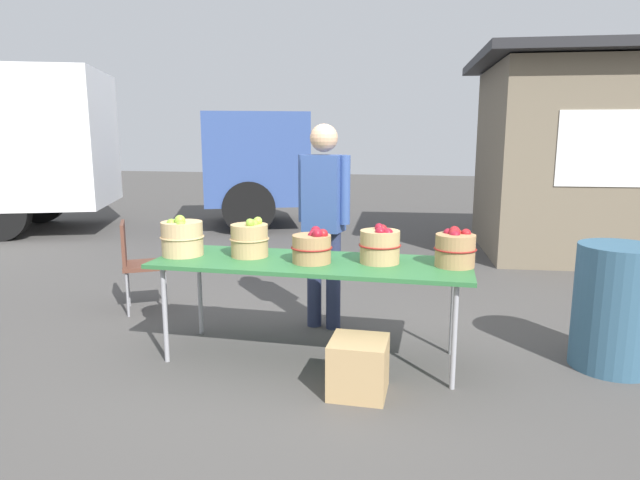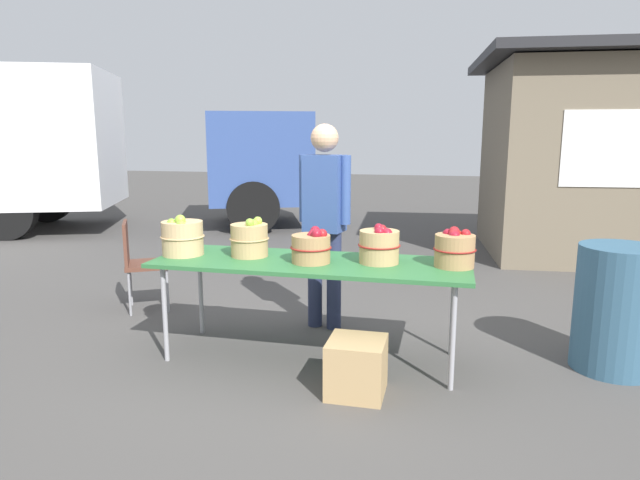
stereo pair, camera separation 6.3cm
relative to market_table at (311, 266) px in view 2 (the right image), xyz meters
The scene contains 13 objects.
ground_plane 0.71m from the market_table, ahead, with size 40.00×40.00×0.00m, color #474442.
market_table is the anchor object (origin of this frame).
apple_basket_green_0 1.02m from the market_table, behind, with size 0.33×0.33×0.32m.
apple_basket_green_1 0.52m from the market_table, behind, with size 0.30×0.30×0.30m.
apple_basket_red_0 0.16m from the market_table, 66.46° to the right, with size 0.30×0.30×0.25m.
apple_basket_red_1 0.53m from the market_table, ahead, with size 0.30×0.30×0.28m.
apple_basket_red_2 1.04m from the market_table, ahead, with size 0.29×0.29×0.28m.
vendor_adult 0.76m from the market_table, 94.45° to the left, with size 0.46×0.28×1.75m.
box_truck 7.48m from the market_table, 141.72° to the left, with size 7.95×4.81×2.75m.
food_kiosk 5.52m from the market_table, 56.42° to the left, with size 3.72×3.18×2.74m.
folding_chair 2.03m from the market_table, 158.00° to the left, with size 0.55×0.55×0.86m.
trash_barrel 2.19m from the market_table, ahead, with size 0.57×0.57×0.90m, color #335972.
produce_crate 0.85m from the market_table, 49.03° to the right, with size 0.36×0.36×0.36m, color tan.
Camera 2 is at (0.97, -3.78, 1.65)m, focal length 30.77 mm.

